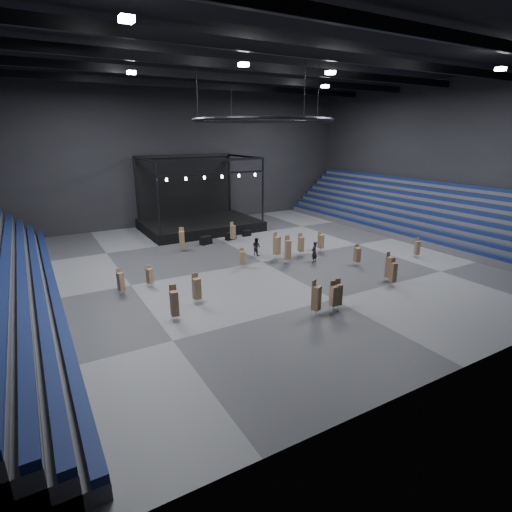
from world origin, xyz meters
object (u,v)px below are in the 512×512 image
chair_stack_7 (417,248)px  chair_stack_5 (182,239)px  flight_case_left (206,240)px  flight_case_right (247,233)px  stage (198,218)px  man_center (314,252)px  chair_stack_14 (338,294)px  chair_stack_4 (277,245)px  chair_stack_8 (150,275)px  chair_stack_10 (233,232)px  chair_stack_1 (316,297)px  chair_stack_12 (389,267)px  flight_case_mid (231,236)px  chair_stack_3 (197,288)px  chair_stack_17 (334,295)px  chair_stack_11 (301,244)px  chair_stack_2 (288,249)px  chair_stack_16 (174,303)px  chair_stack_0 (121,281)px  chair_stack_9 (321,241)px  chair_stack_6 (393,272)px  chair_stack_15 (242,257)px  crew_member (256,247)px  chair_stack_13 (357,254)px

chair_stack_7 → chair_stack_5: bearing=162.9°
flight_case_left → flight_case_right: flight_case_left is taller
stage → chair_stack_5: stage is taller
man_center → chair_stack_14: bearing=38.2°
chair_stack_4 → man_center: bearing=-66.2°
stage → chair_stack_8: 20.69m
chair_stack_8 → chair_stack_10: chair_stack_10 is taller
chair_stack_1 → chair_stack_12: size_ratio=1.00×
flight_case_mid → chair_stack_4: (0.67, -8.84, 0.97)m
flight_case_right → chair_stack_14: 22.05m
chair_stack_3 → chair_stack_5: 13.95m
stage → chair_stack_17: stage is taller
stage → chair_stack_1: size_ratio=5.51×
chair_stack_3 → chair_stack_4: chair_stack_4 is taller
flight_case_left → chair_stack_7: (16.17, -15.22, 0.61)m
flight_case_mid → chair_stack_11: (3.44, -9.06, 0.77)m
chair_stack_2 → stage: bearing=107.9°
chair_stack_10 → chair_stack_11: bearing=-78.8°
chair_stack_12 → chair_stack_16: size_ratio=1.01×
chair_stack_0 → chair_stack_4: size_ratio=0.78×
chair_stack_1 → chair_stack_9: 15.46m
chair_stack_8 → chair_stack_4: bearing=-17.4°
chair_stack_0 → chair_stack_6: size_ratio=0.89×
chair_stack_2 → chair_stack_9: bearing=27.2°
chair_stack_6 → chair_stack_11: 10.79m
chair_stack_11 → chair_stack_15: bearing=-169.1°
flight_case_left → chair_stack_16: 19.10m
chair_stack_14 → chair_stack_5: bearing=114.0°
flight_case_left → flight_case_mid: 3.32m
chair_stack_1 → crew_member: chair_stack_1 is taller
chair_stack_11 → chair_stack_15: 7.08m
chair_stack_1 → chair_stack_15: (0.41, 11.36, -0.33)m
chair_stack_17 → crew_member: 14.24m
flight_case_right → chair_stack_13: chair_stack_13 is taller
chair_stack_15 → man_center: man_center is taller
chair_stack_2 → chair_stack_4: 1.76m
chair_stack_1 → chair_stack_14: size_ratio=1.13×
flight_case_left → chair_stack_7: size_ratio=0.66×
chair_stack_2 → chair_stack_4: (-0.11, 1.75, 0.01)m
chair_stack_12 → chair_stack_15: 12.83m
chair_stack_7 → chair_stack_12: bearing=-138.4°
flight_case_mid → chair_stack_15: bearing=-110.5°
chair_stack_3 → chair_stack_9: chair_stack_3 is taller
flight_case_mid → chair_stack_4: 8.91m
chair_stack_0 → chair_stack_13: bearing=-31.7°
chair_stack_2 → chair_stack_6: chair_stack_2 is taller
chair_stack_6 → chair_stack_7: 9.06m
chair_stack_6 → flight_case_mid: bearing=115.3°
chair_stack_7 → stage: bearing=139.9°
chair_stack_11 → stage: bearing=111.9°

